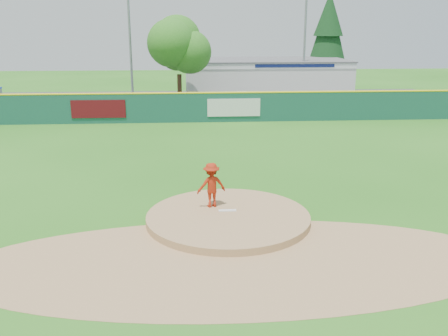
{
  "coord_description": "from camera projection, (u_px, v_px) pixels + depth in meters",
  "views": [
    {
      "loc": [
        -1.23,
        -15.64,
        6.36
      ],
      "look_at": [
        0.0,
        2.0,
        1.3
      ],
      "focal_mm": 40.0,
      "sensor_mm": 36.0,
      "label": 1
    }
  ],
  "objects": [
    {
      "name": "ground",
      "position": [
        228.0,
        221.0,
        16.83
      ],
      "size": [
        120.0,
        120.0,
        0.0
      ],
      "primitive_type": "plane",
      "color": "#286B19",
      "rests_on": "ground"
    },
    {
      "name": "outfield_fence",
      "position": [
        208.0,
        106.0,
        33.79
      ],
      "size": [
        40.0,
        0.14,
        2.07
      ],
      "color": "#164A3D",
      "rests_on": "ground"
    },
    {
      "name": "pitching_rubber",
      "position": [
        227.0,
        211.0,
        17.04
      ],
      "size": [
        0.6,
        0.15,
        0.04
      ],
      "primitive_type": "cube",
      "color": "white",
      "rests_on": "pitchers_mound"
    },
    {
      "name": "conifer_tree",
      "position": [
        328.0,
        34.0,
        50.7
      ],
      "size": [
        4.4,
        4.4,
        9.5
      ],
      "color": "#382314",
      "rests_on": "ground"
    },
    {
      "name": "pitchers_mound",
      "position": [
        228.0,
        221.0,
        16.83
      ],
      "size": [
        5.5,
        5.5,
        0.5
      ],
      "primitive_type": "cylinder",
      "color": "#9E774C",
      "rests_on": "ground"
    },
    {
      "name": "light_pole_left",
      "position": [
        130.0,
        30.0,
        40.66
      ],
      "size": [
        1.75,
        0.25,
        11.0
      ],
      "color": "gray",
      "rests_on": "ground"
    },
    {
      "name": "fence_banners",
      "position": [
        167.0,
        108.0,
        33.55
      ],
      "size": [
        12.68,
        0.04,
        1.2
      ],
      "color": "#570C12",
      "rests_on": "ground"
    },
    {
      "name": "infield_dirt_arc",
      "position": [
        236.0,
        261.0,
        13.95
      ],
      "size": [
        15.4,
        15.4,
        0.01
      ],
      "primitive_type": "cylinder",
      "color": "#9E774C",
      "rests_on": "ground"
    },
    {
      "name": "light_pole_right",
      "position": [
        305.0,
        35.0,
        43.72
      ],
      "size": [
        1.75,
        0.25,
        10.0
      ],
      "color": "gray",
      "rests_on": "ground"
    },
    {
      "name": "pitcher",
      "position": [
        211.0,
        185.0,
        17.29
      ],
      "size": [
        1.14,
        0.84,
        1.57
      ],
      "primitive_type": "imported",
      "rotation": [
        0.0,
        0.0,
        3.42
      ],
      "color": "#A1220D",
      "rests_on": "pitchers_mound"
    },
    {
      "name": "van",
      "position": [
        247.0,
        100.0,
        38.89
      ],
      "size": [
        5.66,
        4.13,
        1.43
      ],
      "primitive_type": "imported",
      "rotation": [
        0.0,
        0.0,
        1.96
      ],
      "color": "white",
      "rests_on": "parking_lot"
    },
    {
      "name": "pool_building_grp",
      "position": [
        265.0,
        77.0,
        47.46
      ],
      "size": [
        15.2,
        8.2,
        3.31
      ],
      "color": "silver",
      "rests_on": "ground"
    },
    {
      "name": "parking_lot",
      "position": [
        204.0,
        103.0,
        42.72
      ],
      "size": [
        44.0,
        16.0,
        0.02
      ],
      "primitive_type": "cube",
      "color": "#38383A",
      "rests_on": "ground"
    },
    {
      "name": "deciduous_tree",
      "position": [
        179.0,
        49.0,
        39.42
      ],
      "size": [
        5.6,
        5.6,
        7.36
      ],
      "color": "#382314",
      "rests_on": "ground"
    }
  ]
}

